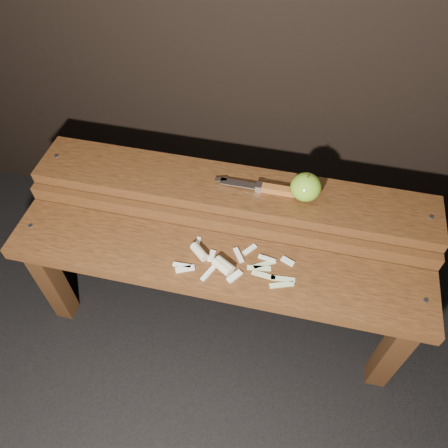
% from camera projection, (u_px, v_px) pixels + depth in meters
% --- Properties ---
extents(ground, '(60.00, 60.00, 0.00)m').
position_uv_depth(ground, '(220.00, 316.00, 1.56)').
color(ground, black).
extents(bench_front_tier, '(1.20, 0.20, 0.42)m').
position_uv_depth(bench_front_tier, '(215.00, 277.00, 1.25)').
color(bench_front_tier, '#371E0D').
rests_on(bench_front_tier, ground).
extents(bench_rear_tier, '(1.20, 0.21, 0.50)m').
position_uv_depth(bench_rear_tier, '(232.00, 205.00, 1.34)').
color(bench_rear_tier, '#371E0D').
rests_on(bench_rear_tier, ground).
extents(apple, '(0.09, 0.09, 0.09)m').
position_uv_depth(apple, '(306.00, 187.00, 1.22)').
color(apple, '#709F20').
rests_on(apple, bench_rear_tier).
extents(knife, '(0.24, 0.03, 0.02)m').
position_uv_depth(knife, '(268.00, 188.00, 1.26)').
color(knife, brown).
rests_on(knife, bench_rear_tier).
extents(apple_scraps, '(0.33, 0.15, 0.03)m').
position_uv_depth(apple_scraps, '(223.00, 263.00, 1.19)').
color(apple_scraps, beige).
rests_on(apple_scraps, bench_front_tier).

